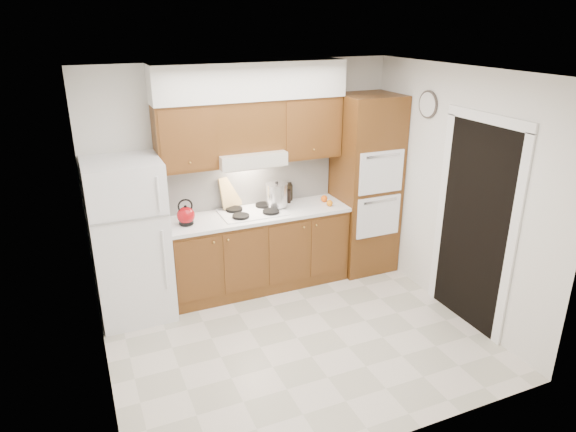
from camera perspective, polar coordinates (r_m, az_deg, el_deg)
The scene contains 26 objects.
floor at distance 5.33m, azimuth 1.04°, elevation -13.39°, with size 3.60×3.60×0.00m, color beige.
ceiling at distance 4.41m, azimuth 1.27°, elevation 15.65°, with size 3.60×3.60×0.00m, color white.
wall_back at distance 6.04m, azimuth -4.74°, elevation 4.50°, with size 3.60×0.02×2.60m, color silver.
wall_left at distance 4.35m, azimuth -21.04°, elevation -3.66°, with size 0.02×3.00×2.60m, color silver.
wall_right at distance 5.66m, azimuth 17.99°, elevation 2.37°, with size 0.02×3.00×2.60m, color silver.
fridge at distance 5.59m, azimuth -17.15°, elevation -2.61°, with size 0.75×0.72×1.72m, color white.
base_cabinets at distance 6.09m, azimuth -3.37°, elevation -3.90°, with size 2.11×0.60×0.90m, color brown.
countertop at distance 5.89m, azimuth -3.43°, elevation 0.20°, with size 2.13×0.62×0.04m, color white.
backsplash at distance 6.06m, azimuth -4.45°, elevation 3.77°, with size 2.11×0.03×0.56m, color white.
oven_cabinet at distance 6.41m, azimuth 8.56°, elevation 3.45°, with size 0.70×0.65×2.20m, color brown.
upper_cab_left at distance 5.57m, azimuth -11.41°, elevation 8.58°, with size 0.63×0.33×0.70m, color brown.
upper_cab_right at distance 6.02m, azimuth 2.16°, elevation 9.89°, with size 0.73×0.33×0.70m, color brown.
range_hood at distance 5.76m, azimuth -4.34°, elevation 6.51°, with size 0.75×0.45×0.15m, color silver.
upper_cab_over_hood at distance 5.73m, azimuth -4.63°, elevation 10.04°, with size 0.75×0.33×0.55m, color brown.
soffit at distance 5.66m, azimuth -4.23°, elevation 14.78°, with size 2.13×0.36×0.40m, color silver.
cooktop at distance 5.89m, azimuth -3.96°, elevation 0.44°, with size 0.74×0.50×0.01m, color white.
doorway at distance 5.50m, azimuth 19.94°, elevation -1.22°, with size 0.02×0.90×2.10m, color black.
wall_clock at distance 5.87m, azimuth 15.31°, elevation 11.87°, with size 0.30×0.30×0.02m, color #3F3833.
kettle at distance 5.60m, azimuth -11.28°, elevation 0.06°, with size 0.19×0.19×0.19m, color maroon.
cutting_board at distance 5.99m, azimuth -6.43°, elevation 2.67°, with size 0.27×0.02×0.36m, color tan.
stock_pot at distance 5.98m, azimuth -1.27°, elevation 2.35°, with size 0.25×0.25×0.26m, color silver.
condiment_a at distance 6.26m, azimuth 0.13°, elevation 2.76°, with size 0.06×0.06×0.22m, color black.
condiment_b at distance 6.25m, azimuth 0.24°, elevation 2.62°, with size 0.06×0.06×0.20m, color black.
condiment_c at distance 6.17m, azimuth 0.05°, elevation 2.20°, with size 0.06×0.06×0.16m, color black.
orange_near at distance 6.09m, azimuth 4.65°, elevation 1.43°, with size 0.07×0.07×0.07m, color orange.
orange_far at distance 6.23m, azimuth 4.04°, elevation 1.94°, with size 0.08×0.08×0.08m, color #FF550D.
Camera 1 is at (-1.82, -4.00, 3.02)m, focal length 32.00 mm.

